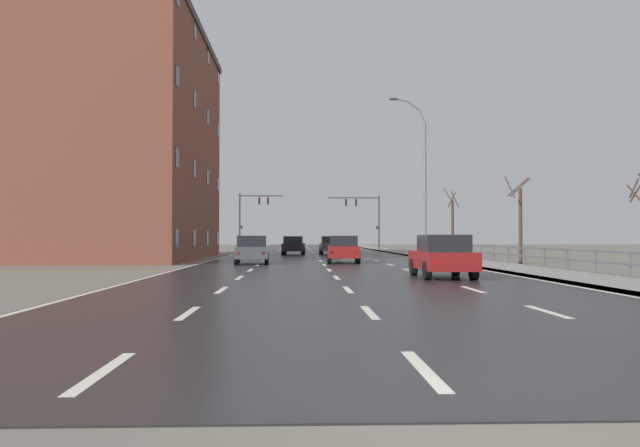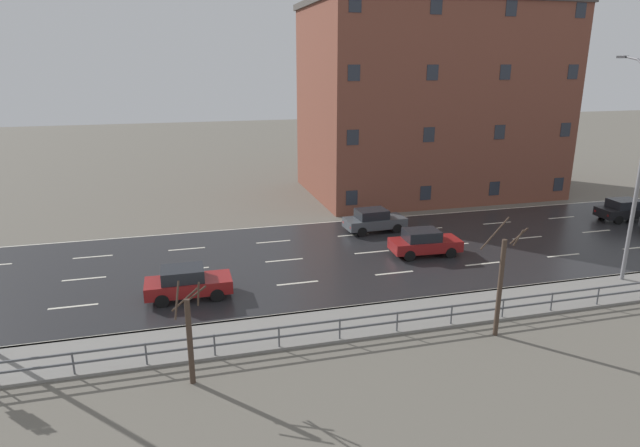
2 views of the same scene
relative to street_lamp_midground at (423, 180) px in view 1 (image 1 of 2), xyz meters
name	(u,v)px [view 1 (image 1 of 2)]	position (x,y,z in m)	size (l,w,h in m)	color
ground_plane	(315,256)	(-7.44, 7.90, -5.62)	(160.00, 160.00, 0.12)	#666056
road_asphalt_strip	(312,252)	(-7.44, 19.89, -5.55)	(14.00, 120.00, 0.03)	#232326
sidewalk_right	(395,251)	(0.99, 19.90, -5.50)	(3.00, 120.00, 0.12)	gray
guardrail	(544,254)	(2.41, -16.17, -4.86)	(0.07, 35.42, 1.00)	#515459
street_lamp_midground	(423,180)	(0.00, 0.00, 0.00)	(2.62, 0.24, 11.39)	slate
traffic_signal_right	(366,212)	(-1.00, 28.40, -1.21)	(5.91, 0.36, 6.27)	#38383A
traffic_signal_left	(250,212)	(-14.18, 26.60, -1.21)	(4.94, 0.36, 6.37)	#38383A
car_distant	(252,250)	(-11.39, -9.51, -4.76)	(2.01, 4.19, 1.57)	#474C51
car_mid_centre	(442,256)	(-3.60, -22.05, -4.76)	(1.85, 4.10, 1.57)	maroon
car_near_right	(294,245)	(-9.21, 9.06, -4.76)	(2.01, 4.19, 1.57)	black
car_far_right	(331,245)	(-6.04, 9.95, -4.76)	(1.87, 4.12, 1.57)	#474C51
car_near_left	(344,249)	(-6.22, -8.28, -4.76)	(2.02, 4.19, 1.57)	maroon
brick_building	(107,143)	(-21.92, -0.78, 2.40)	(13.09, 20.75, 15.91)	brown
bare_tree_mid	(520,221)	(3.58, -9.64, -3.18)	(1.39, 1.42, 4.95)	#423328
bare_tree_far	(452,224)	(3.52, 5.85, -3.05)	(1.19, 1.11, 5.47)	#423328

